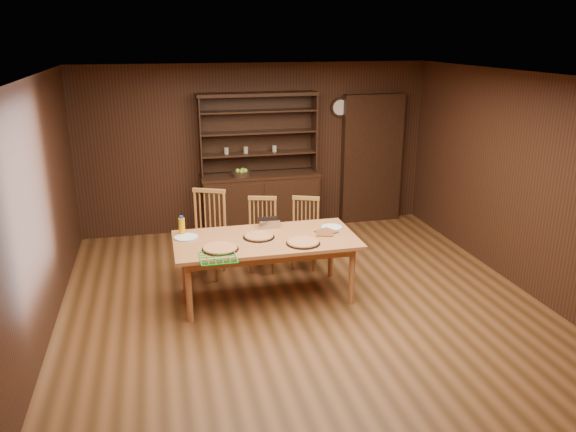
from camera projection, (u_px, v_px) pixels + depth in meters
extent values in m
plane|color=brown|center=(305.00, 309.00, 6.45)|extent=(6.00, 6.00, 0.00)
plane|color=white|center=(308.00, 77.00, 5.65)|extent=(6.00, 6.00, 0.00)
plane|color=#361D11|center=(256.00, 148.00, 8.83)|extent=(5.50, 0.00, 5.50)
plane|color=#361D11|center=(441.00, 342.00, 3.28)|extent=(5.50, 0.00, 5.50)
plane|color=#361D11|center=(33.00, 219.00, 5.45)|extent=(0.00, 6.00, 6.00)
plane|color=#361D11|center=(530.00, 185.00, 6.66)|extent=(0.00, 6.00, 6.00)
cube|color=black|center=(260.00, 204.00, 8.85)|extent=(1.80, 0.50, 0.90)
cube|color=black|center=(260.00, 175.00, 8.70)|extent=(1.84, 0.52, 0.04)
cube|color=black|center=(257.00, 132.00, 8.72)|extent=(1.80, 0.02, 1.20)
cube|color=black|center=(200.00, 136.00, 8.39)|extent=(0.02, 0.32, 1.20)
cube|color=black|center=(314.00, 132.00, 8.78)|extent=(0.02, 0.32, 1.20)
cube|color=black|center=(258.00, 94.00, 8.40)|extent=(1.84, 0.34, 0.05)
cylinder|color=gray|center=(226.00, 151.00, 8.55)|extent=(0.07, 0.07, 0.10)
cylinder|color=gray|center=(246.00, 150.00, 8.61)|extent=(0.07, 0.07, 0.10)
cube|color=black|center=(371.00, 159.00, 9.23)|extent=(1.00, 0.18, 2.10)
cylinder|color=black|center=(340.00, 107.00, 8.90)|extent=(0.30, 0.04, 0.30)
cylinder|color=beige|center=(340.00, 107.00, 8.88)|extent=(0.24, 0.01, 0.24)
cube|color=#C27643|center=(266.00, 240.00, 6.52)|extent=(2.11, 1.06, 0.04)
cylinder|color=#C27643|center=(189.00, 292.00, 6.06)|extent=(0.07, 0.07, 0.71)
cylinder|color=#C27643|center=(184.00, 264.00, 6.81)|extent=(0.07, 0.07, 0.71)
cylinder|color=#C27643|center=(352.00, 276.00, 6.47)|extent=(0.07, 0.07, 0.71)
cylinder|color=#C27643|center=(331.00, 251.00, 7.22)|extent=(0.07, 0.07, 0.71)
cube|color=#C57F43|center=(206.00, 241.00, 7.21)|extent=(0.60, 0.59, 0.04)
cylinder|color=#C57F43|center=(190.00, 263.00, 7.17)|extent=(0.04, 0.04, 0.45)
cylinder|color=#C57F43|center=(199.00, 253.00, 7.47)|extent=(0.04, 0.04, 0.45)
cylinder|color=#C57F43|center=(216.00, 265.00, 7.10)|extent=(0.04, 0.04, 0.45)
cylinder|color=#C57F43|center=(224.00, 255.00, 7.41)|extent=(0.04, 0.04, 0.45)
cube|color=#C57F43|center=(209.00, 191.00, 7.19)|extent=(0.41, 0.21, 0.05)
cube|color=#C57F43|center=(262.00, 241.00, 7.41)|extent=(0.49, 0.47, 0.04)
cylinder|color=#C57F43|center=(249.00, 260.00, 7.35)|extent=(0.03, 0.03, 0.39)
cylinder|color=#C57F43|center=(252.00, 252.00, 7.62)|extent=(0.03, 0.03, 0.39)
cylinder|color=#C57F43|center=(273.00, 260.00, 7.34)|extent=(0.03, 0.03, 0.39)
cylinder|color=#C57F43|center=(274.00, 252.00, 7.61)|extent=(0.03, 0.03, 0.39)
cube|color=#C57F43|center=(262.00, 198.00, 7.40)|extent=(0.37, 0.14, 0.05)
cube|color=#C57F43|center=(304.00, 239.00, 7.51)|extent=(0.50, 0.49, 0.04)
cylinder|color=#C57F43|center=(291.00, 256.00, 7.47)|extent=(0.03, 0.03, 0.37)
cylinder|color=#C57F43|center=(295.00, 249.00, 7.73)|extent=(0.03, 0.03, 0.37)
cylinder|color=#C57F43|center=(313.00, 258.00, 7.43)|extent=(0.03, 0.03, 0.37)
cylinder|color=#C57F43|center=(316.00, 250.00, 7.68)|extent=(0.03, 0.03, 0.37)
cube|color=#C57F43|center=(306.00, 198.00, 7.50)|extent=(0.35, 0.18, 0.05)
cylinder|color=black|center=(220.00, 249.00, 6.17)|extent=(0.41, 0.41, 0.01)
cylinder|color=tan|center=(220.00, 248.00, 6.17)|extent=(0.37, 0.37, 0.02)
torus|color=#CC8449|center=(220.00, 248.00, 6.17)|extent=(0.38, 0.38, 0.03)
cylinder|color=black|center=(303.00, 243.00, 6.35)|extent=(0.39, 0.39, 0.01)
cylinder|color=tan|center=(303.00, 242.00, 6.34)|extent=(0.36, 0.36, 0.02)
torus|color=#CC8449|center=(303.00, 242.00, 6.34)|extent=(0.37, 0.37, 0.03)
cylinder|color=black|center=(259.00, 237.00, 6.54)|extent=(0.37, 0.37, 0.01)
cylinder|color=tan|center=(259.00, 236.00, 6.53)|extent=(0.33, 0.33, 0.02)
torus|color=#CC8449|center=(259.00, 236.00, 6.53)|extent=(0.34, 0.34, 0.03)
cylinder|color=white|center=(186.00, 237.00, 6.53)|extent=(0.29, 0.29, 0.01)
torus|color=#2F568E|center=(186.00, 237.00, 6.53)|extent=(0.29, 0.29, 0.01)
cylinder|color=white|center=(332.00, 227.00, 6.86)|extent=(0.27, 0.27, 0.01)
torus|color=#2F568E|center=(332.00, 227.00, 6.86)|extent=(0.27, 0.27, 0.01)
cube|color=silver|center=(269.00, 223.00, 6.90)|extent=(0.26, 0.19, 0.10)
cylinder|color=#E1A20B|center=(182.00, 226.00, 6.61)|extent=(0.08, 0.08, 0.20)
cylinder|color=#143BA4|center=(181.00, 217.00, 6.57)|extent=(0.04, 0.04, 0.03)
cube|color=red|center=(326.00, 232.00, 6.71)|extent=(0.29, 0.29, 0.02)
cube|color=red|center=(325.00, 234.00, 6.65)|extent=(0.25, 0.25, 0.01)
cylinder|color=black|center=(241.00, 174.00, 8.57)|extent=(0.29, 0.29, 0.06)
sphere|color=#8BAD2E|center=(238.00, 171.00, 8.55)|extent=(0.08, 0.08, 0.08)
sphere|color=#8BAD2E|center=(243.00, 170.00, 8.59)|extent=(0.08, 0.08, 0.08)
sphere|color=#8BAD2E|center=(242.00, 172.00, 8.51)|extent=(0.08, 0.08, 0.08)
sphere|color=#8BAD2E|center=(245.00, 171.00, 8.55)|extent=(0.08, 0.08, 0.08)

